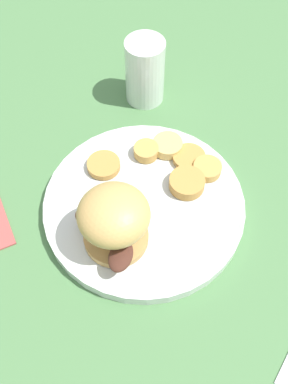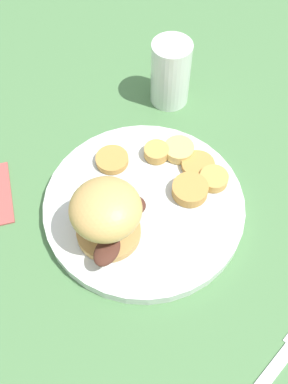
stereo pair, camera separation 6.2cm
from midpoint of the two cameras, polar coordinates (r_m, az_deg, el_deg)
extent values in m
plane|color=#4C7A47|center=(0.66, -2.68, -2.39)|extent=(4.00, 4.00, 0.00)
cylinder|color=silver|center=(0.65, -2.72, -1.95)|extent=(0.29, 0.29, 0.02)
torus|color=silver|center=(0.64, -2.75, -1.57)|extent=(0.29, 0.29, 0.01)
cylinder|color=tan|center=(0.61, -6.84, -5.67)|extent=(0.09, 0.09, 0.01)
ellipsoid|color=#4C281E|center=(0.61, -4.23, -2.25)|extent=(0.06, 0.05, 0.02)
ellipsoid|color=brown|center=(0.61, -10.08, -3.40)|extent=(0.04, 0.03, 0.01)
ellipsoid|color=#4C281E|center=(0.60, -6.47, -2.50)|extent=(0.03, 0.04, 0.02)
ellipsoid|color=#4C281E|center=(0.57, -6.11, -8.31)|extent=(0.04, 0.05, 0.01)
ellipsoid|color=#563323|center=(0.60, -6.88, -2.87)|extent=(0.06, 0.05, 0.01)
ellipsoid|color=tan|center=(0.56, -7.45, -2.88)|extent=(0.09, 0.09, 0.06)
cylinder|color=#DBB766|center=(0.69, 0.44, 5.74)|extent=(0.05, 0.05, 0.02)
cylinder|color=tan|center=(0.68, -2.33, 5.04)|extent=(0.04, 0.04, 0.02)
cylinder|color=#BC8942|center=(0.68, 3.16, 4.19)|extent=(0.05, 0.05, 0.01)
cylinder|color=#BC8942|center=(0.64, 2.77, 0.96)|extent=(0.05, 0.05, 0.02)
cylinder|color=#BC8942|center=(0.67, -7.77, 3.22)|extent=(0.05, 0.05, 0.01)
cylinder|color=tan|center=(0.66, 5.43, 2.78)|extent=(0.04, 0.04, 0.01)
cylinder|color=silver|center=(0.76, -2.30, 14.90)|extent=(0.06, 0.06, 0.11)
camera|label=1|loc=(0.03, -92.87, -4.46)|focal=42.00mm
camera|label=2|loc=(0.03, 87.13, 4.46)|focal=42.00mm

